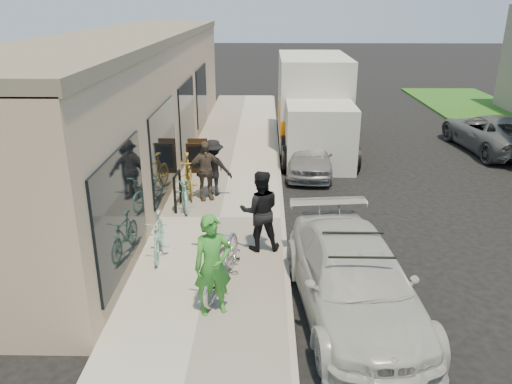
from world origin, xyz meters
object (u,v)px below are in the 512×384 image
object	(u,v)px
sandwich_board	(197,157)
cruiser_bike_b	(184,189)
cruiser_bike_c	(189,175)
bystander_b	(205,171)
sedan_white	(354,280)
far_car_gray	(492,133)
tandem_bike	(223,258)
woman_rider	(213,265)
moving_truck	(313,108)
cruiser_bike_a	(158,235)
bystander_a	(214,168)
bike_rack	(177,187)
sedan_silver	(310,155)
man_standing	(260,211)

from	to	relation	value
sandwich_board	cruiser_bike_b	xyz separation A→B (m)	(-0.01, -2.66, -0.07)
cruiser_bike_c	bystander_b	world-z (taller)	bystander_b
sandwich_board	bystander_b	size ratio (longest dim) A/B	0.63
sedan_white	far_car_gray	bearing A→B (deg)	51.54
cruiser_bike_b	bystander_b	xyz separation A→B (m)	(0.51, 0.46, 0.36)
tandem_bike	woman_rider	size ratio (longest dim) A/B	1.21
moving_truck	cruiser_bike_c	size ratio (longest dim) A/B	3.74
far_car_gray	tandem_bike	distance (m)	13.29
cruiser_bike_a	bystander_a	xyz separation A→B (m)	(0.81, 3.48, 0.33)
woman_rider	bystander_b	distance (m)	5.24
bystander_b	bike_rack	bearing A→B (deg)	-154.92
moving_truck	tandem_bike	xyz separation A→B (m)	(-2.55, -10.29, -0.73)
sandwich_board	bystander_a	distance (m)	2.02
far_car_gray	woman_rider	size ratio (longest dim) A/B	2.67
cruiser_bike_b	sedan_silver	bearing A→B (deg)	27.66
sandwich_board	sedan_white	bearing A→B (deg)	-65.92
bike_rack	man_standing	distance (m)	3.04
man_standing	cruiser_bike_a	bearing A→B (deg)	2.38
moving_truck	woman_rider	xyz separation A→B (m)	(-2.64, -11.13, -0.41)
cruiser_bike_a	bystander_a	distance (m)	3.59
tandem_bike	cruiser_bike_a	distance (m)	1.88
sedan_white	cruiser_bike_b	world-z (taller)	sedan_white
bike_rack	sedan_white	distance (m)	5.70
bike_rack	sedan_silver	world-z (taller)	sedan_silver
sandwich_board	moving_truck	size ratio (longest dim) A/B	0.15
tandem_bike	sedan_silver	bearing A→B (deg)	83.45
sedan_silver	bystander_b	size ratio (longest dim) A/B	2.14
sedan_white	man_standing	bearing A→B (deg)	121.84
cruiser_bike_b	cruiser_bike_c	distance (m)	0.90
bike_rack	cruiser_bike_c	size ratio (longest dim) A/B	0.54
woman_rider	cruiser_bike_a	distance (m)	2.49
moving_truck	cruiser_bike_c	bearing A→B (deg)	-124.88
sedan_white	cruiser_bike_a	world-z (taller)	sedan_white
cruiser_bike_c	bystander_b	size ratio (longest dim) A/B	1.11
sedan_white	cruiser_bike_a	distance (m)	4.16
sandwich_board	cruiser_bike_a	bearing A→B (deg)	-93.89
sedan_silver	tandem_bike	bearing A→B (deg)	-101.66
woman_rider	cruiser_bike_c	distance (m)	5.78
moving_truck	cruiser_bike_c	xyz separation A→B (m)	(-3.88, -5.50, -0.76)
sedan_white	sedan_silver	xyz separation A→B (m)	(-0.10, 7.71, -0.09)
far_car_gray	cruiser_bike_b	world-z (taller)	far_car_gray
sedan_silver	woman_rider	size ratio (longest dim) A/B	1.93
far_car_gray	cruiser_bike_b	size ratio (longest dim) A/B	2.81
sedan_silver	cruiser_bike_b	size ratio (longest dim) A/B	2.03
bike_rack	man_standing	xyz separation A→B (m)	(2.11, -2.17, 0.30)
woman_rider	cruiser_bike_a	xyz separation A→B (m)	(-1.35, 2.05, -0.45)
sandwich_board	bystander_a	size ratio (longest dim) A/B	0.65
woman_rider	bystander_a	size ratio (longest dim) A/B	1.15
man_standing	sedan_silver	bearing A→B (deg)	-111.09
sedan_silver	woman_rider	xyz separation A→B (m)	(-2.29, -7.92, 0.45)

